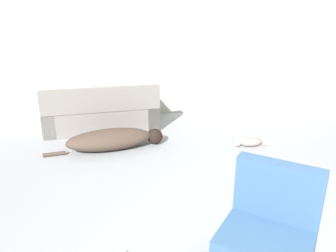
% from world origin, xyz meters
% --- Properties ---
extents(wall_back, '(7.57, 0.06, 2.77)m').
position_xyz_m(wall_back, '(0.00, 4.71, 1.38)').
color(wall_back, beige).
rests_on(wall_back, ground_plane).
extents(couch, '(1.91, 1.03, 0.77)m').
position_xyz_m(couch, '(-1.40, 4.05, 0.25)').
color(couch, gray).
rests_on(couch, ground_plane).
extents(dog, '(1.73, 0.62, 0.30)m').
position_xyz_m(dog, '(-1.23, 3.10, 0.15)').
color(dog, '#4C3D33').
rests_on(dog, ground_plane).
extents(cat, '(0.50, 0.20, 0.14)m').
position_xyz_m(cat, '(0.77, 2.86, 0.07)').
color(cat, gray).
rests_on(cat, ground_plane).
extents(laptop_open, '(0.37, 0.34, 0.25)m').
position_xyz_m(laptop_open, '(0.72, 1.62, 0.08)').
color(laptop_open, '#2D2D33').
rests_on(laptop_open, ground_plane).
extents(side_chair, '(0.84, 0.84, 0.91)m').
position_xyz_m(side_chair, '(-0.16, 0.41, 0.31)').
color(side_chair, '#385B84').
rests_on(side_chair, ground_plane).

